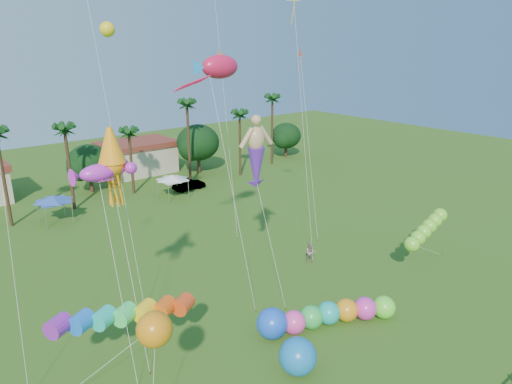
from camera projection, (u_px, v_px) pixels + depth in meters
ground at (366, 381)px, 26.42m from camera, size 160.00×160.00×0.00m
tree_line at (111, 159)px, 59.46m from camera, size 69.46×8.91×11.00m
buildings_row at (46, 175)px, 60.52m from camera, size 35.00×7.00×4.00m
tent_row at (55, 200)px, 48.52m from camera, size 31.00×4.00×0.60m
car_b at (189, 184)px, 60.74m from camera, size 4.40×1.67×1.43m
spectator_b at (310, 253)px, 40.45m from camera, size 1.15×1.12×1.86m
caterpillar_inflatable at (322, 316)px, 31.19m from camera, size 9.82×5.51×2.08m
blue_ball at (298, 356)px, 26.74m from camera, size 2.25×2.25×2.25m
rainbow_tube at (153, 316)px, 26.74m from camera, size 9.76×3.79×3.92m
green_worm at (412, 244)px, 37.13m from camera, size 9.53×3.89×3.78m
orange_ball_kite at (154, 330)px, 21.26m from camera, size 2.16×2.16×6.77m
merman_kite at (256, 157)px, 34.27m from camera, size 2.46×5.64×13.16m
fish_kite at (220, 67)px, 33.06m from camera, size 4.79×7.29×17.95m
squid_kite at (113, 164)px, 26.17m from camera, size 1.95×4.69×14.24m
lobster_kite at (98, 173)px, 25.60m from camera, size 4.10×5.80×12.39m
delta_kite_red at (301, 58)px, 42.40m from camera, size 1.03×3.76×18.26m
delta_kite_yellow at (294, 1)px, 36.38m from camera, size 1.22×3.88×22.85m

